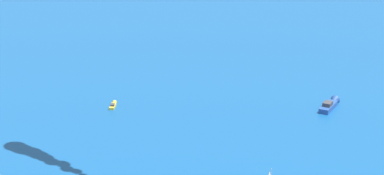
# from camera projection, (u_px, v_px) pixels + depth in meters

# --- Properties ---
(motorboat_far_stbd) EXTENTS (5.15, 2.32, 1.45)m
(motorboat_far_stbd) POSITION_uv_depth(u_px,v_px,m) (113.00, 105.00, 213.01)
(motorboat_far_stbd) COLOR gold
(motorboat_far_stbd) RESTS_ON ground_plane
(motorboat_offshore) EXTENTS (10.42, 4.49, 2.94)m
(motorboat_offshore) POSITION_uv_depth(u_px,v_px,m) (330.00, 105.00, 212.15)
(motorboat_offshore) COLOR #23478C
(motorboat_offshore) RESTS_ON ground_plane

